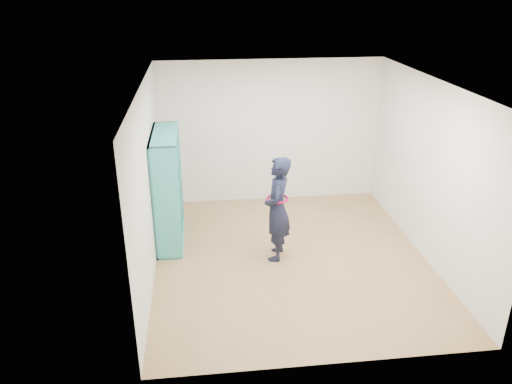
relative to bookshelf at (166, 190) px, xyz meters
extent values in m
plane|color=olive|center=(1.83, -0.81, -0.86)|extent=(4.50, 4.50, 0.00)
plane|color=white|center=(1.83, -0.81, 1.74)|extent=(4.50, 4.50, 0.00)
cube|color=silver|center=(-0.17, -0.81, 0.44)|extent=(0.02, 4.50, 2.60)
cube|color=silver|center=(3.83, -0.81, 0.44)|extent=(0.02, 4.50, 2.60)
cube|color=silver|center=(1.83, 1.44, 0.44)|extent=(4.00, 0.02, 2.60)
cube|color=silver|center=(1.83, -3.06, 0.44)|extent=(4.00, 0.02, 2.60)
cube|color=teal|center=(0.03, -0.63, 0.02)|extent=(0.39, 0.03, 1.76)
cube|color=teal|center=(0.03, 0.66, 0.02)|extent=(0.39, 0.03, 1.76)
cube|color=teal|center=(0.03, 0.01, -0.84)|extent=(0.39, 1.32, 0.03)
cube|color=teal|center=(0.03, 0.01, 0.89)|extent=(0.39, 1.32, 0.03)
cube|color=teal|center=(-0.15, 0.01, 0.02)|extent=(0.03, 1.32, 1.76)
cube|color=teal|center=(0.03, -0.20, 0.02)|extent=(0.36, 0.03, 1.71)
cube|color=teal|center=(0.03, 0.22, 0.02)|extent=(0.36, 0.03, 1.71)
cube|color=teal|center=(0.03, 0.01, -0.40)|extent=(0.36, 1.27, 0.03)
cube|color=teal|center=(0.03, 0.01, 0.02)|extent=(0.36, 1.27, 0.03)
cube|color=teal|center=(0.03, 0.01, 0.45)|extent=(0.36, 1.27, 0.03)
cube|color=beige|center=(0.05, -0.42, -0.77)|extent=(0.24, 0.15, 0.09)
cube|color=black|center=(0.06, -0.47, -0.25)|extent=(0.20, 0.18, 0.28)
cube|color=maroon|center=(0.06, -0.47, 0.18)|extent=(0.20, 0.18, 0.29)
cube|color=silver|center=(0.05, -0.42, 0.51)|extent=(0.24, 0.15, 0.09)
cube|color=navy|center=(0.06, -0.05, -0.65)|extent=(0.20, 0.18, 0.33)
cube|color=brown|center=(0.06, -0.05, -0.27)|extent=(0.20, 0.18, 0.25)
cube|color=#BFB28C|center=(0.05, 0.01, 0.08)|extent=(0.24, 0.15, 0.09)
cube|color=#26594C|center=(0.06, -0.05, 0.60)|extent=(0.20, 0.18, 0.28)
cube|color=beige|center=(0.06, 0.37, -0.69)|extent=(0.20, 0.18, 0.25)
cube|color=black|center=(0.05, 0.43, -0.36)|extent=(0.24, 0.15, 0.06)
cube|color=maroon|center=(0.06, 0.37, 0.17)|extent=(0.20, 0.18, 0.26)
cube|color=silver|center=(0.06, 0.37, 0.60)|extent=(0.20, 0.18, 0.27)
imported|color=black|center=(1.62, -0.73, -0.07)|extent=(0.51, 0.65, 1.58)
torus|color=maroon|center=(1.62, -0.73, 0.09)|extent=(0.40, 0.40, 0.04)
cube|color=silver|center=(1.51, -0.63, 0.04)|extent=(0.03, 0.09, 0.13)
cube|color=black|center=(1.51, -0.63, 0.04)|extent=(0.03, 0.09, 0.13)
camera|label=1|loc=(0.55, -7.19, 3.00)|focal=35.00mm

